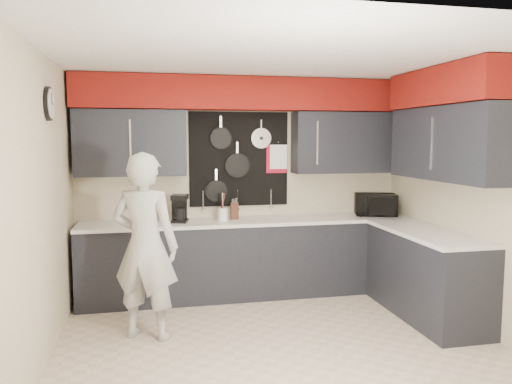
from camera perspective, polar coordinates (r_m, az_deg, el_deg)
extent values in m
plane|color=beige|center=(4.82, 2.57, -16.79)|extent=(4.00, 4.00, 0.00)
cube|color=beige|center=(6.17, -1.50, 0.77)|extent=(4.00, 0.01, 2.60)
cube|color=black|center=(5.89, -14.11, 5.44)|extent=(1.24, 0.32, 0.75)
cube|color=black|center=(6.36, 10.22, 5.57)|extent=(1.34, 0.32, 0.75)
cube|color=maroon|center=(5.99, -1.21, 11.14)|extent=(3.94, 0.36, 0.38)
cube|color=black|center=(6.13, -1.95, 3.77)|extent=(1.22, 0.03, 1.15)
cylinder|color=black|center=(6.05, -4.05, 6.15)|extent=(0.26, 0.04, 0.26)
cylinder|color=black|center=(6.09, -2.16, 3.05)|extent=(0.30, 0.04, 0.30)
cylinder|color=black|center=(6.07, -4.56, 0.09)|extent=(0.27, 0.04, 0.27)
cylinder|color=silver|center=(6.14, 0.59, 6.16)|extent=(0.25, 0.02, 0.25)
cube|color=#A60C24|center=(6.21, 2.36, 3.76)|extent=(0.26, 0.01, 0.34)
cube|color=white|center=(6.20, 2.58, 4.03)|extent=(0.22, 0.01, 0.30)
cylinder|color=silver|center=(6.08, -6.07, -0.96)|extent=(0.01, 0.01, 0.20)
cylinder|color=silver|center=(6.14, -2.12, -0.86)|extent=(0.01, 0.01, 0.20)
cylinder|color=silver|center=(6.23, 1.73, -0.76)|extent=(0.01, 0.01, 0.20)
cube|color=beige|center=(5.34, 23.80, -0.59)|extent=(0.01, 3.50, 2.60)
cube|color=black|center=(5.47, 20.87, 5.19)|extent=(0.32, 1.70, 0.75)
cube|color=maroon|center=(5.49, 20.93, 11.21)|extent=(0.36, 1.70, 0.38)
cube|color=beige|center=(4.41, -23.27, -1.88)|extent=(0.01, 3.50, 2.60)
cylinder|color=black|center=(4.78, -22.62, 9.31)|extent=(0.04, 0.30, 0.30)
cylinder|color=white|center=(4.77, -22.36, 9.32)|extent=(0.01, 0.26, 0.26)
cube|color=black|center=(6.03, -0.95, -7.66)|extent=(3.90, 0.60, 0.88)
cube|color=white|center=(5.92, -0.93, -3.37)|extent=(3.90, 0.63, 0.04)
cube|color=black|center=(5.63, 18.84, -9.00)|extent=(0.60, 1.60, 0.88)
cube|color=white|center=(5.52, 18.87, -4.39)|extent=(0.63, 1.60, 0.04)
cube|color=black|center=(5.89, -0.44, -11.94)|extent=(3.90, 0.06, 0.10)
imported|color=black|center=(6.39, 13.50, -1.42)|extent=(0.57, 0.46, 0.27)
cube|color=#331710|center=(5.94, -2.49, -2.19)|extent=(0.09, 0.09, 0.20)
cylinder|color=white|center=(5.84, -3.81, -2.57)|extent=(0.12, 0.12, 0.15)
cube|color=black|center=(5.81, -8.68, -3.27)|extent=(0.22, 0.25, 0.03)
cube|color=black|center=(5.86, -8.75, -1.72)|extent=(0.18, 0.10, 0.29)
cube|color=black|center=(5.77, -8.73, -0.59)|extent=(0.22, 0.25, 0.06)
cylinder|color=black|center=(5.78, -8.68, -2.50)|extent=(0.11, 0.11, 0.13)
imported|color=#BABBB8|center=(4.78, -12.55, -6.08)|extent=(0.76, 0.65, 1.76)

